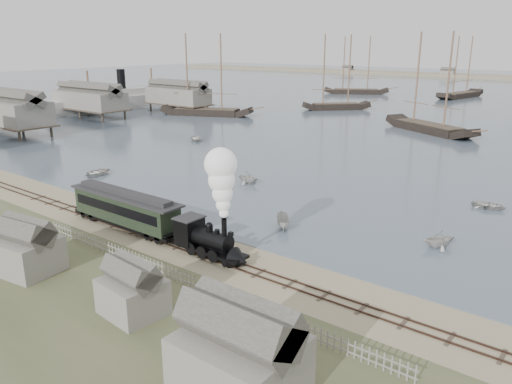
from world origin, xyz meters
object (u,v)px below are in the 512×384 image
Objects in this scene: steamship at (122,89)px; passenger_coach at (125,208)px; locomotive at (217,212)px; beached_dinghy at (130,210)px.

passenger_coach is at bearing -123.30° from steamship.
steamship is at bearing 142.32° from passenger_coach.
locomotive reaches higher than beached_dinghy.
locomotive is 0.66× the size of passenger_coach.
beached_dinghy is 93.31m from steamship.
beached_dinghy is 0.07× the size of steamship.
locomotive is 0.19× the size of steamship.
beached_dinghy is (-15.75, 3.23, -3.93)m from locomotive.
passenger_coach is 98.04m from steamship.
locomotive is at bearing -65.61° from beached_dinghy.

